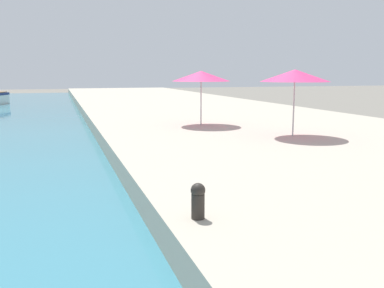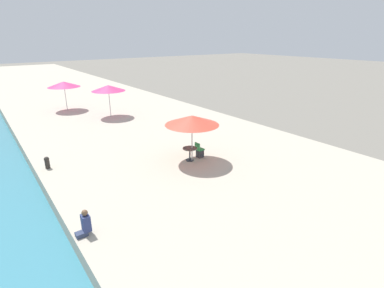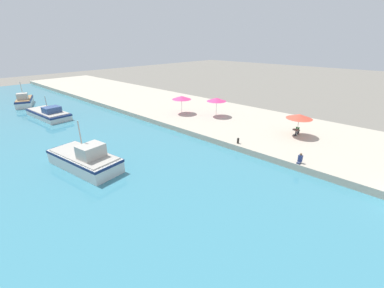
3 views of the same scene
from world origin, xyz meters
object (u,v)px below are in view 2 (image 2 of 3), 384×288
at_px(cafe_umbrella_striped, 64,84).
at_px(mooring_bollard, 47,162).
at_px(person_at_quay, 85,224).
at_px(cafe_umbrella_pink, 192,120).
at_px(cafe_chair_left, 200,152).
at_px(cafe_table, 190,151).
at_px(cafe_umbrella_white, 108,88).

distance_m(cafe_umbrella_striped, mooring_bollard, 14.03).
relative_size(cafe_umbrella_striped, person_at_quay, 2.95).
distance_m(cafe_umbrella_pink, mooring_bollard, 7.93).
height_order(cafe_chair_left, person_at_quay, person_at_quay).
bearing_deg(cafe_umbrella_striped, person_at_quay, -103.11).
distance_m(cafe_umbrella_striped, cafe_table, 16.95).
bearing_deg(cafe_umbrella_pink, person_at_quay, -155.69).
height_order(cafe_umbrella_pink, cafe_umbrella_white, cafe_umbrella_white).
relative_size(cafe_umbrella_pink, mooring_bollard, 4.47).
distance_m(cafe_umbrella_white, cafe_umbrella_striped, 5.32).
bearing_deg(cafe_umbrella_white, person_at_quay, -114.83).
relative_size(cafe_umbrella_pink, cafe_umbrella_white, 1.05).
bearing_deg(cafe_chair_left, cafe_umbrella_pink, -79.20).
distance_m(cafe_umbrella_white, mooring_bollard, 11.03).
height_order(cafe_table, person_at_quay, person_at_quay).
height_order(cafe_umbrella_pink, cafe_umbrella_striped, cafe_umbrella_striped).
bearing_deg(cafe_umbrella_white, cafe_umbrella_pink, -90.54).
distance_m(cafe_umbrella_pink, cafe_chair_left, 2.14).
bearing_deg(cafe_umbrella_white, mooring_bollard, -129.26).
height_order(cafe_table, mooring_bollard, cafe_table).
relative_size(cafe_chair_left, mooring_bollard, 1.39).
bearing_deg(cafe_umbrella_striped, cafe_umbrella_white, -63.41).
distance_m(cafe_chair_left, mooring_bollard, 8.19).
height_order(cafe_umbrella_white, cafe_table, cafe_umbrella_white).
relative_size(cafe_umbrella_striped, mooring_bollard, 4.39).
bearing_deg(person_at_quay, cafe_table, 25.36).
relative_size(cafe_umbrella_striped, cafe_table, 3.59).
bearing_deg(cafe_table, cafe_umbrella_striped, 97.53).
xyz_separation_m(cafe_umbrella_white, mooring_bollard, (-6.85, -8.38, -2.11)).
xyz_separation_m(cafe_umbrella_striped, cafe_chair_left, (2.93, -16.65, -2.09)).
xyz_separation_m(cafe_umbrella_pink, cafe_umbrella_white, (0.11, 12.06, 0.11)).
relative_size(cafe_table, mooring_bollard, 1.22).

